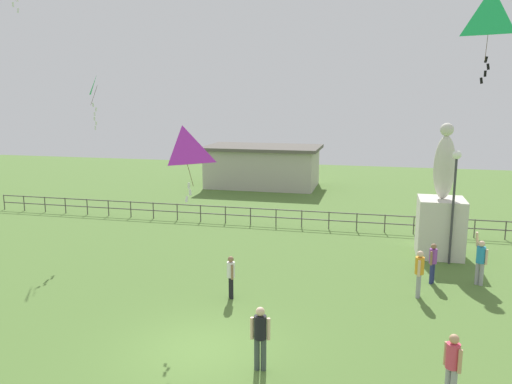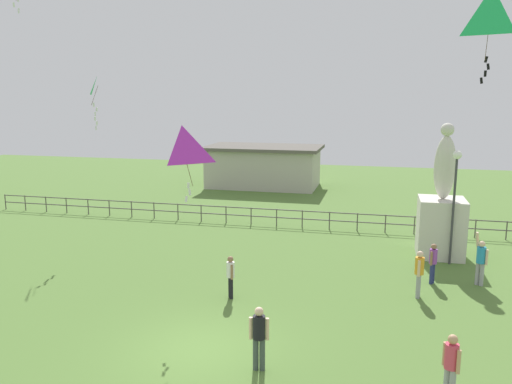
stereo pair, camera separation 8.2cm
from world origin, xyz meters
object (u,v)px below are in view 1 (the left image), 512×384
Objects in this scene: statue_monument at (441,217)px; lamppost at (455,183)px; kite_1 at (97,88)px; person_1 at (260,334)px; person_3 at (481,259)px; person_0 at (419,271)px; person_5 at (231,274)px; person_2 at (452,363)px; kite_3 at (183,148)px; person_4 at (433,261)px; kite_2 at (490,14)px.

statue_monument is 2.03m from lamppost.
kite_1 is at bearing 178.68° from lamppost.
person_1 is 0.86× the size of person_3.
kite_1 reaches higher than lamppost.
person_0 is 7.39m from person_1.
person_0 is 1.11× the size of person_5.
person_2 is 0.71× the size of kite_3.
statue_monument is 3.81m from person_4.
person_2 is at bearing -87.55° from person_0.
lamppost is 5.04m from person_0.
kite_3 is at bearing -140.11° from statue_monument.
kite_2 is at bearing -87.44° from lamppost.
person_5 is at bearing -144.12° from lamppost.
kite_1 is 1.09× the size of kite_3.
kite_3 is at bearing 153.53° from person_2.
statue_monument reaches higher than lamppost.
person_5 is 0.51× the size of kite_2.
statue_monument is at bearing 39.89° from kite_3.
person_1 reaches higher than person_4.
kite_2 reaches higher than person_0.
kite_3 reaches higher than person_3.
person_5 is (-6.38, -1.62, -0.10)m from person_0.
kite_1 is at bearing 135.88° from kite_3.
kite_1 reaches higher than kite_3.
person_0 is at bearing 92.45° from person_2.
person_5 is at bearing -165.61° from kite_2.
person_4 is 0.60× the size of kite_1.
kite_1 is (-8.39, 6.11, 6.50)m from person_5.
person_2 is (-1.27, -10.42, -2.50)m from lamppost.
person_3 is (0.76, -2.33, -2.45)m from lamppost.
kite_3 is (-7.76, -2.32, 4.33)m from person_0.
person_0 is at bearing 14.28° from person_5.
person_3 is 0.67× the size of kite_2.
person_5 is (-8.68, -3.40, -0.13)m from person_3.
person_2 is 8.14m from person_5.
person_3 is 11.68m from kite_3.
person_0 is at bearing 54.31° from person_1.
kite_2 is at bearing 16.30° from kite_3.
person_0 is 2.91m from person_3.
person_3 is 9.32m from person_5.
person_2 is at bearing -104.12° from person_3.
person_5 is at bearing 144.80° from person_2.
lamppost is 1.60× the size of kite_2.
lamppost is at bearing -74.06° from statue_monument.
kite_2 reaches higher than person_1.
person_3 is (6.62, 7.77, 0.02)m from person_1.
person_4 is 0.66× the size of kite_3.
lamppost is at bearing 69.84° from person_4.
statue_monument reaches higher than person_1.
lamppost is at bearing 35.88° from person_5.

